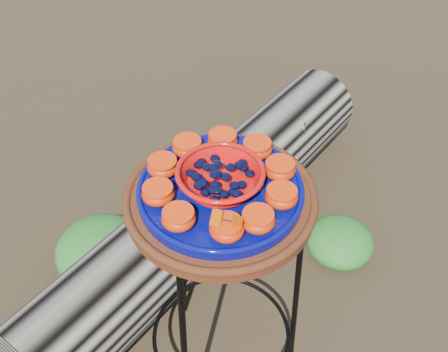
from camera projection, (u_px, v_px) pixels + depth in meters
plant_stand at (221, 295)px, 1.52m from camera, size 0.44×0.44×0.70m
terracotta_saucer at (220, 201)px, 1.27m from camera, size 0.43×0.43×0.03m
cobalt_plate at (220, 192)px, 1.25m from camera, size 0.37×0.37×0.02m
red_bowl at (220, 179)px, 1.22m from camera, size 0.18×0.18×0.05m
glass_gems at (220, 167)px, 1.19m from camera, size 0.14×0.14×0.02m
orange_half_0 at (227, 229)px, 1.12m from camera, size 0.07×0.07×0.04m
orange_half_1 at (258, 220)px, 1.14m from camera, size 0.07×0.07×0.04m
orange_half_2 at (281, 197)px, 1.19m from camera, size 0.07×0.07×0.04m
orange_half_3 at (280, 169)px, 1.25m from camera, size 0.07×0.07×0.04m
orange_half_4 at (257, 149)px, 1.30m from camera, size 0.07×0.07×0.04m
orange_half_5 at (223, 141)px, 1.32m from camera, size 0.07×0.07×0.04m
orange_half_6 at (187, 147)px, 1.31m from camera, size 0.07×0.07×0.04m
orange_half_7 at (163, 167)px, 1.26m from camera, size 0.07×0.07×0.04m
orange_half_8 at (158, 194)px, 1.20m from camera, size 0.07×0.07×0.04m
orange_half_9 at (179, 218)px, 1.15m from camera, size 0.07×0.07×0.04m
butterfly at (227, 220)px, 1.11m from camera, size 0.09×0.09×0.01m
driftwood_log at (208, 206)px, 2.03m from camera, size 1.68×0.91×0.30m
foliage_right at (340, 241)px, 2.03m from camera, size 0.25×0.25×0.12m
foliage_back at (101, 249)px, 1.98m from camera, size 0.32×0.32×0.16m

